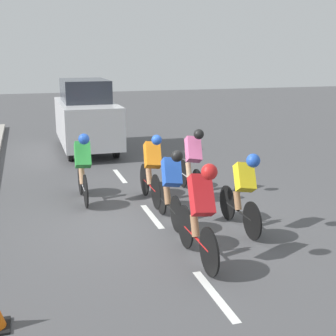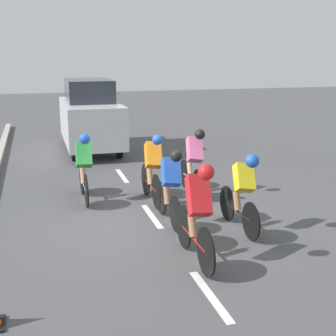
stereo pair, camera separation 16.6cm
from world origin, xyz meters
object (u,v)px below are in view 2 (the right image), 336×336
cyclist_orange (152,167)px  cyclist_green (84,165)px  cyclist_yellow (243,189)px  cyclist_pink (194,159)px  cyclist_red (197,210)px  cyclist_blue (170,185)px  support_car (90,116)px

cyclist_orange → cyclist_green: (1.38, -0.48, 0.02)m
cyclist_yellow → cyclist_pink: (0.10, -2.38, 0.02)m
cyclist_green → cyclist_red: bearing=110.4°
cyclist_green → cyclist_yellow: cyclist_green is taller
cyclist_blue → support_car: bearing=-85.2°
cyclist_yellow → cyclist_blue: 1.33m
cyclist_blue → cyclist_yellow: bearing=148.0°
cyclist_yellow → cyclist_pink: size_ratio=1.03×
cyclist_red → support_car: size_ratio=0.43×
cyclist_blue → cyclist_green: bearing=-52.4°
cyclist_pink → support_car: support_car is taller
cyclist_red → cyclist_blue: bearing=-92.5°
cyclist_pink → cyclist_blue: 1.97m
cyclist_pink → cyclist_red: 3.57m
cyclist_yellow → cyclist_orange: bearing=-60.7°
cyclist_green → cyclist_pink: bearing=177.2°
cyclist_blue → cyclist_red: bearing=87.5°
cyclist_blue → cyclist_orange: bearing=-89.7°
cyclist_orange → support_car: bearing=-84.2°
cyclist_green → cyclist_blue: size_ratio=1.02×
cyclist_pink → cyclist_red: (1.11, 3.40, 0.04)m
cyclist_green → cyclist_red: cyclist_red is taller
cyclist_yellow → cyclist_blue: (1.13, -0.70, -0.02)m
cyclist_red → cyclist_pink: bearing=-108.1°
cyclist_orange → cyclist_blue: cyclist_orange is taller
cyclist_green → cyclist_blue: (-1.38, 1.80, -0.04)m
cyclist_yellow → cyclist_blue: bearing=-32.0°
cyclist_orange → cyclist_yellow: bearing=119.3°
cyclist_orange → cyclist_blue: size_ratio=1.04×
cyclist_green → cyclist_blue: cyclist_green is taller
cyclist_orange → support_car: 5.87m
cyclist_orange → cyclist_red: size_ratio=0.96×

